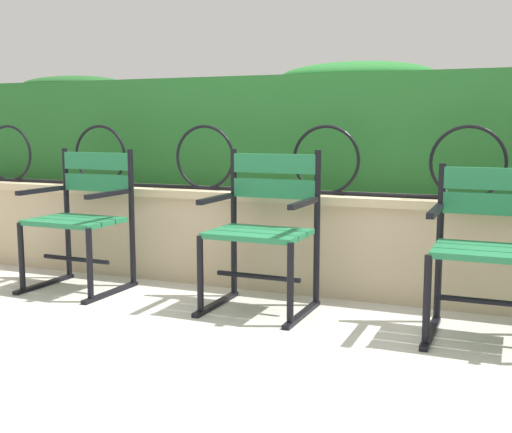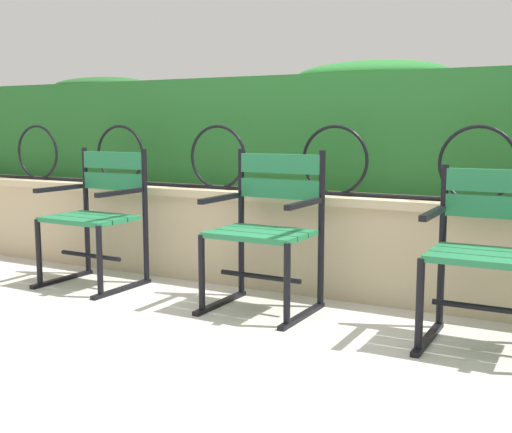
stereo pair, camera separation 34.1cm
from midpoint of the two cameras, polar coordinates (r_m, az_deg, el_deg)
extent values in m
plane|color=#BCB7AD|center=(3.49, 2.43, -9.11)|extent=(60.00, 60.00, 0.00)
cube|color=tan|center=(4.09, 7.00, -2.54)|extent=(7.63, 0.35, 0.56)
cube|color=#CBB58F|center=(4.04, 7.07, 1.74)|extent=(7.63, 0.41, 0.05)
cylinder|color=black|center=(3.97, 6.69, 2.17)|extent=(7.09, 0.02, 0.02)
torus|color=black|center=(5.21, -17.00, 5.44)|extent=(0.42, 0.02, 0.42)
torus|color=black|center=(4.67, -9.89, 5.41)|extent=(0.42, 0.02, 0.42)
torus|color=black|center=(4.22, -1.09, 5.26)|extent=(0.42, 0.02, 0.42)
torus|color=black|center=(3.89, 9.49, 4.92)|extent=(0.42, 0.02, 0.42)
torus|color=black|center=(3.71, 21.53, 4.33)|extent=(0.42, 0.02, 0.42)
cube|color=#236028|center=(4.44, 9.25, 7.38)|extent=(7.48, 0.54, 0.74)
ellipsoid|color=#225625|center=(5.47, -11.90, 11.30)|extent=(0.89, 0.49, 0.13)
ellipsoid|color=#226428|center=(4.38, 12.46, 12.15)|extent=(1.03, 0.49, 0.18)
cube|color=#237547|center=(4.10, -13.59, -0.43)|extent=(0.53, 0.14, 0.03)
cube|color=#237547|center=(4.20, -12.31, -0.19)|extent=(0.53, 0.14, 0.03)
cube|color=#237547|center=(4.30, -11.09, 0.03)|extent=(0.53, 0.14, 0.03)
cube|color=#237547|center=(4.35, -10.32, 4.91)|extent=(0.52, 0.05, 0.11)
cube|color=#237547|center=(4.36, -10.28, 3.06)|extent=(0.52, 0.05, 0.11)
cylinder|color=black|center=(4.22, -7.49, -0.05)|extent=(0.04, 0.04, 0.88)
cylinder|color=black|center=(3.93, -11.26, -3.99)|extent=(0.04, 0.04, 0.44)
cube|color=black|center=(4.12, -9.43, -6.36)|extent=(0.06, 0.52, 0.02)
cube|color=black|center=(4.01, -9.63, 2.09)|extent=(0.05, 0.40, 0.03)
cylinder|color=black|center=(4.55, -12.72, 0.42)|extent=(0.04, 0.04, 0.88)
cylinder|color=black|center=(4.29, -16.53, -3.17)|extent=(0.04, 0.04, 0.44)
cube|color=black|center=(4.46, -14.64, -5.40)|extent=(0.06, 0.52, 0.02)
cube|color=black|center=(4.36, -14.93, 2.40)|extent=(0.05, 0.40, 0.03)
cylinder|color=black|center=(4.24, -12.22, -3.43)|extent=(0.50, 0.04, 0.03)
cube|color=#237547|center=(3.42, 2.12, -1.87)|extent=(0.52, 0.14, 0.03)
cube|color=#237547|center=(3.54, 3.13, -1.54)|extent=(0.52, 0.14, 0.03)
cube|color=#237547|center=(3.66, 4.06, -1.23)|extent=(0.52, 0.14, 0.03)
cube|color=#237547|center=(3.71, 4.80, 4.67)|extent=(0.52, 0.04, 0.11)
cube|color=#237547|center=(3.72, 4.78, 2.44)|extent=(0.52, 0.04, 0.11)
cylinder|color=black|center=(3.65, 8.47, -1.21)|extent=(0.04, 0.04, 0.89)
cylinder|color=black|center=(3.31, 5.73, -6.14)|extent=(0.04, 0.04, 0.44)
cube|color=black|center=(3.53, 6.93, -8.74)|extent=(0.05, 0.52, 0.02)
cube|color=black|center=(3.41, 7.10, 1.10)|extent=(0.04, 0.40, 0.03)
cylinder|color=black|center=(3.86, 1.21, -0.62)|extent=(0.04, 0.04, 0.89)
cylinder|color=black|center=(3.54, -2.07, -5.16)|extent=(0.04, 0.04, 0.44)
cube|color=black|center=(3.75, -0.54, -7.68)|extent=(0.05, 0.52, 0.02)
cube|color=black|center=(3.63, -0.55, 1.59)|extent=(0.04, 0.40, 0.03)
cylinder|color=black|center=(3.58, 3.10, -5.36)|extent=(0.50, 0.04, 0.03)
cube|color=#237547|center=(3.03, 23.13, -3.81)|extent=(0.57, 0.13, 0.03)
cube|color=#237547|center=(3.16, 23.35, -3.34)|extent=(0.57, 0.13, 0.03)
cube|color=#237547|center=(3.30, 23.56, -2.91)|extent=(0.57, 0.13, 0.03)
cube|color=#237547|center=(3.36, 24.01, 2.86)|extent=(0.57, 0.03, 0.11)
cube|color=#237547|center=(3.37, 23.89, 0.71)|extent=(0.57, 0.03, 0.11)
cylinder|color=black|center=(3.43, 18.91, -2.63)|extent=(0.04, 0.04, 0.84)
cylinder|color=black|center=(3.06, 17.42, -7.63)|extent=(0.04, 0.04, 0.44)
cube|color=black|center=(3.30, 17.90, -10.28)|extent=(0.04, 0.52, 0.02)
cube|color=black|center=(3.17, 18.37, 0.23)|extent=(0.04, 0.40, 0.03)
cylinder|color=black|center=(3.22, 23.11, -7.57)|extent=(0.54, 0.03, 0.03)
camera|label=1|loc=(0.17, -87.14, 0.40)|focal=45.26mm
camera|label=2|loc=(0.17, 92.86, -0.40)|focal=45.26mm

